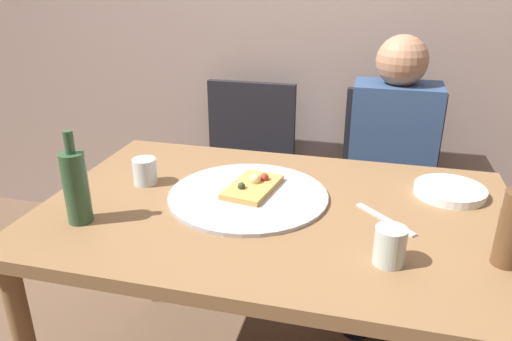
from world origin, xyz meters
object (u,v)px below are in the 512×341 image
object	(u,v)px
wine_bottle	(76,186)
tumbler_far	(145,171)
chair_right	(388,179)
table_knife	(385,219)
pizza_slice_last	(253,186)
guest_in_sweater	(391,165)
tumbler_near	(390,246)
beer_bottle	(512,227)
plate_stack	(450,191)
chair_left	(245,165)
dining_table	(276,231)
pizza_tray	(248,195)

from	to	relation	value
wine_bottle	tumbler_far	xyz separation A→B (m)	(0.06, 0.28, -0.07)
chair_right	table_knife	bearing A→B (deg)	88.11
pizza_slice_last	guest_in_sweater	xyz separation A→B (m)	(0.44, 0.62, -0.13)
tumbler_near	wine_bottle	bearing A→B (deg)	179.94
beer_bottle	plate_stack	size ratio (longest dim) A/B	1.20
beer_bottle	guest_in_sweater	distance (m)	0.92
wine_bottle	tumbler_far	size ratio (longest dim) A/B	3.10
tumbler_near	guest_in_sweater	distance (m)	0.94
beer_bottle	chair_left	world-z (taller)	beer_bottle
beer_bottle	tumbler_near	xyz separation A→B (m)	(-0.28, -0.07, -0.06)
dining_table	beer_bottle	size ratio (longest dim) A/B	5.29
dining_table	table_knife	bearing A→B (deg)	0.15
wine_bottle	guest_in_sweater	world-z (taller)	guest_in_sweater
wine_bottle	beer_bottle	distance (m)	1.13
tumbler_near	plate_stack	xyz separation A→B (m)	(0.19, 0.44, -0.03)
dining_table	pizza_tray	xyz separation A→B (m)	(-0.10, 0.05, 0.09)
dining_table	pizza_tray	size ratio (longest dim) A/B	2.80
pizza_slice_last	chair_right	bearing A→B (deg)	60.21
chair_right	tumbler_far	bearing A→B (deg)	44.33
pizza_tray	wine_bottle	size ratio (longest dim) A/B	1.86
pizza_slice_last	wine_bottle	xyz separation A→B (m)	(-0.43, -0.30, 0.09)
wine_bottle	chair_right	distance (m)	1.42
wine_bottle	beer_bottle	xyz separation A→B (m)	(1.13, 0.07, -0.01)
pizza_tray	beer_bottle	xyz separation A→B (m)	(0.70, -0.20, 0.10)
dining_table	tumbler_near	xyz separation A→B (m)	(0.33, -0.22, 0.13)
guest_in_sweater	beer_bottle	bearing A→B (deg)	106.73
beer_bottle	plate_stack	bearing A→B (deg)	103.20
dining_table	tumbler_far	bearing A→B (deg)	172.08
pizza_slice_last	table_knife	size ratio (longest dim) A/B	1.08
dining_table	plate_stack	size ratio (longest dim) A/B	6.37
wine_bottle	guest_in_sweater	distance (m)	1.29
tumbler_near	beer_bottle	bearing A→B (deg)	13.51
beer_bottle	dining_table	bearing A→B (deg)	165.59
dining_table	tumbler_near	distance (m)	0.42
wine_bottle	plate_stack	world-z (taller)	wine_bottle
plate_stack	chair_right	world-z (taller)	chair_right
pizza_tray	plate_stack	world-z (taller)	plate_stack
plate_stack	chair_right	bearing A→B (deg)	105.01
pizza_slice_last	chair_right	size ratio (longest dim) A/B	0.26
tumbler_near	chair_left	world-z (taller)	chair_left
beer_bottle	chair_left	size ratio (longest dim) A/B	0.30
plate_stack	table_knife	xyz separation A→B (m)	(-0.20, -0.22, -0.01)
pizza_slice_last	table_knife	xyz separation A→B (m)	(0.41, -0.08, -0.02)
chair_left	pizza_tray	bearing A→B (deg)	106.28
dining_table	chair_right	distance (m)	0.93
tumbler_near	tumbler_far	distance (m)	0.84
pizza_tray	tumbler_far	distance (m)	0.36
beer_bottle	pizza_tray	bearing A→B (deg)	163.97
beer_bottle	table_knife	bearing A→B (deg)	151.35
wine_bottle	chair_left	xyz separation A→B (m)	(0.19, 1.07, -0.34)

